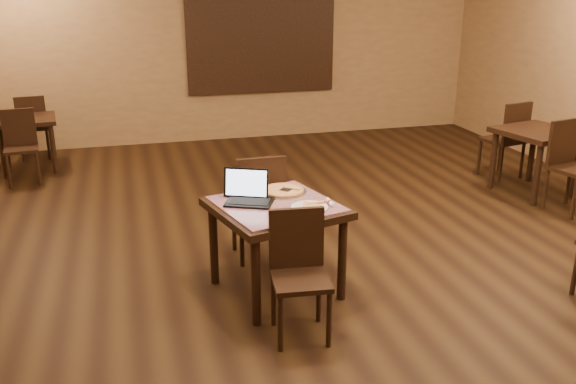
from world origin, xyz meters
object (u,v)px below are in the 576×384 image
object	(u,v)px
chair_main_near	(299,266)
chair_main_far	(259,202)
pizza_pan	(283,192)
other_table_b_chair_near	(20,142)
other_table_b	(26,127)
other_table_a	(537,141)
other_table_b_chair_far	(32,124)
tiled_table	(276,215)
laptop	(248,193)
other_table_a_chair_near	(569,160)
other_table_a_chair_far	(509,136)

from	to	relation	value
chair_main_near	chair_main_far	size ratio (longest dim) A/B	0.91
chair_main_near	pizza_pan	distance (m)	0.90
chair_main_near	other_table_b_chair_near	distance (m)	4.88
other_table_b	other_table_b_chair_near	distance (m)	0.54
other_table_a	other_table_b_chair_far	size ratio (longest dim) A/B	1.07
other_table_a	other_table_b_chair_near	world-z (taller)	other_table_b_chair_near
tiled_table	laptop	world-z (taller)	laptop
other_table_a_chair_near	other_table_b	distance (m)	6.70
chair_main_far	laptop	size ratio (longest dim) A/B	2.31
chair_main_far	pizza_pan	world-z (taller)	chair_main_far
tiled_table	laptop	xyz separation A→B (m)	(-0.20, 0.11, 0.17)
tiled_table	pizza_pan	xyz separation A→B (m)	(0.12, 0.24, 0.11)
other_table_b_chair_far	chair_main_near	bearing A→B (deg)	107.59
other_table_b	other_table_b_chair_near	bearing A→B (deg)	-97.27
chair_main_far	other_table_b_chair_far	world-z (taller)	chair_main_far
other_table_a_chair_far	other_table_b	size ratio (longest dim) A/B	1.20
other_table_a	other_table_b	bearing A→B (deg)	144.02
other_table_a_chair_far	other_table_b_chair_near	xyz separation A→B (m)	(-5.95, 1.47, -0.05)
laptop	other_table_a_chair_near	xyz separation A→B (m)	(3.74, 0.90, -0.27)
laptop	other_table_a_chair_far	bearing A→B (deg)	52.89
chair_main_far	other_table_b	bearing A→B (deg)	-56.94
other_table_a_chair_far	other_table_b_chair_near	bearing A→B (deg)	-26.29
other_table_b	other_table_b_chair_near	xyz separation A→B (m)	(-0.01, -0.53, -0.07)
chair_main_near	other_table_a_chair_near	size ratio (longest dim) A/B	0.91
chair_main_far	other_table_a_chair_far	world-z (taller)	other_table_a_chair_far
laptop	other_table_b_chair_near	bearing A→B (deg)	145.80
chair_main_far	pizza_pan	size ratio (longest dim) A/B	2.52
laptop	other_table_a_chair_near	size ratio (longest dim) A/B	0.43
other_table_a	other_table_b_chair_near	xyz separation A→B (m)	(-5.93, 2.05, -0.12)
tiled_table	chair_main_near	bearing A→B (deg)	-104.38
other_table_a_chair_far	other_table_a_chair_near	bearing A→B (deg)	75.74
other_table_a	other_table_a_chair_far	distance (m)	0.59
other_table_b	other_table_b_chair_far	xyz separation A→B (m)	(0.01, 0.53, -0.07)
laptop	other_table_b	world-z (taller)	laptop
laptop	other_table_b_chair_near	world-z (taller)	laptop
other_table_b	other_table_b_chair_far	size ratio (longest dim) A/B	0.91
other_table_a_chair_near	laptop	bearing A→B (deg)	-178.88
other_table_b_chair_far	other_table_a_chair_far	bearing A→B (deg)	150.55
chair_main_far	other_table_a_chair_near	size ratio (longest dim) A/B	1.00
pizza_pan	other_table_b_chair_near	distance (m)	4.22
other_table_a_chair_far	other_table_b	bearing A→B (deg)	-31.03
chair_main_near	laptop	size ratio (longest dim) A/B	2.11
other_table_a_chair_near	other_table_a_chair_far	size ratio (longest dim) A/B	1.00
tiled_table	other_table_a	distance (m)	3.90
laptop	pizza_pan	size ratio (longest dim) A/B	1.09
other_table_a_chair_near	other_table_a_chair_far	world-z (taller)	same
pizza_pan	other_table_a	world-z (taller)	same
chair_main_far	other_table_a_chair_far	bearing A→B (deg)	-156.96
tiled_table	other_table_b_chair_near	distance (m)	4.35
chair_main_near	other_table_b	world-z (taller)	chair_main_near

